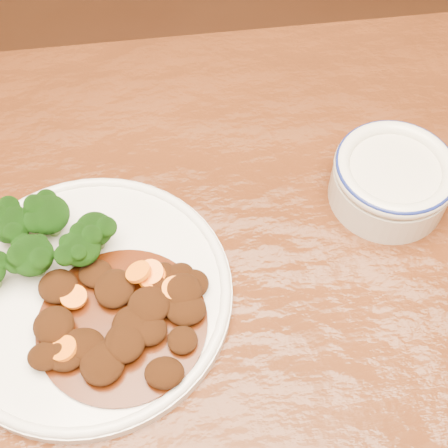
{
  "coord_description": "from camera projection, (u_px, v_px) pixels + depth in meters",
  "views": [
    {
      "loc": [
        -0.02,
        -0.26,
        1.33
      ],
      "look_at": [
        -0.02,
        0.11,
        0.77
      ],
      "focal_mm": 50.0,
      "sensor_mm": 36.0,
      "label": 1
    }
  ],
  "objects": [
    {
      "name": "dining_table",
      "position": [
        243.0,
        357.0,
        0.69
      ],
      "size": [
        1.61,
        1.09,
        0.75
      ],
      "rotation": [
        0.0,
        0.0,
        0.13
      ],
      "color": "#50230E",
      "rests_on": "ground"
    },
    {
      "name": "dinner_plate",
      "position": [
        88.0,
        294.0,
        0.64
      ],
      "size": [
        0.3,
        0.3,
        0.02
      ],
      "rotation": [
        0.0,
        0.0,
        -0.19
      ],
      "color": "white",
      "rests_on": "dining_table"
    },
    {
      "name": "broccoli_florets",
      "position": [
        43.0,
        239.0,
        0.63
      ],
      "size": [
        0.14,
        0.11,
        0.05
      ],
      "color": "#70934C",
      "rests_on": "dinner_plate"
    },
    {
      "name": "mince_stew",
      "position": [
        123.0,
        319.0,
        0.6
      ],
      "size": [
        0.17,
        0.17,
        0.03
      ],
      "color": "#491C07",
      "rests_on": "dinner_plate"
    },
    {
      "name": "dip_bowl",
      "position": [
        392.0,
        178.0,
        0.69
      ],
      "size": [
        0.13,
        0.13,
        0.06
      ],
      "rotation": [
        0.0,
        0.0,
        -0.33
      ],
      "color": "beige",
      "rests_on": "dining_table"
    }
  ]
}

